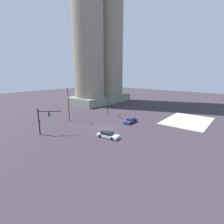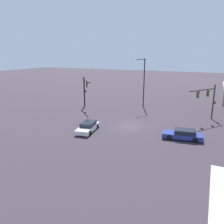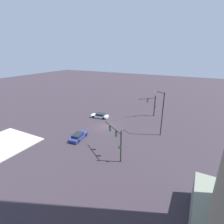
% 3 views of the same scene
% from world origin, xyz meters
% --- Properties ---
extents(ground_plane, '(200.18, 200.18, 0.00)m').
position_xyz_m(ground_plane, '(0.00, 0.00, 0.00)').
color(ground_plane, '#332A33').
extents(traffic_signal_near_corner, '(3.65, 4.65, 5.46)m').
position_xyz_m(traffic_signal_near_corner, '(9.83, 7.47, 3.70)').
color(traffic_signal_near_corner, black).
rests_on(traffic_signal_near_corner, ground).
extents(traffic_signal_opposite_side, '(3.47, 3.77, 5.68)m').
position_xyz_m(traffic_signal_opposite_side, '(-11.56, 7.50, 3.64)').
color(traffic_signal_opposite_side, black).
rests_on(traffic_signal_opposite_side, ground).
extents(streetlamp_curved_arm, '(1.37, 2.31, 9.11)m').
position_xyz_m(streetlamp_curved_arm, '(-1.67, 12.00, 5.23)').
color(streetlamp_curved_arm, black).
rests_on(streetlamp_curved_arm, ground).
extents(sedan_car_approaching, '(2.43, 4.76, 1.21)m').
position_xyz_m(sedan_car_approaching, '(-4.25, -4.23, 0.57)').
color(sedan_car_approaching, silver).
rests_on(sedan_car_approaching, ground).
extents(sedan_car_waiting_far, '(4.86, 2.31, 1.21)m').
position_xyz_m(sedan_car_waiting_far, '(7.70, -1.98, 0.57)').
color(sedan_car_waiting_far, navy).
rests_on(sedan_car_waiting_far, ground).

